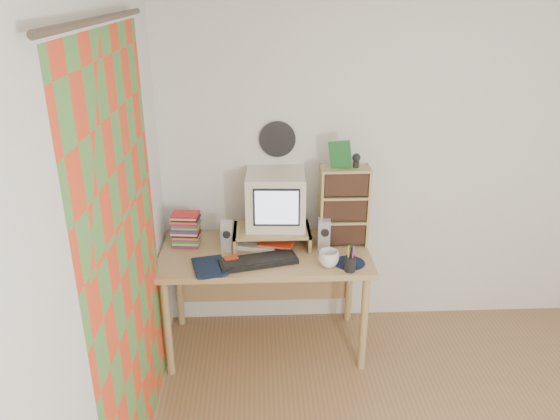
{
  "coord_description": "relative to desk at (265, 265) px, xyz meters",
  "views": [
    {
      "loc": [
        -1.07,
        -1.9,
        2.41
      ],
      "look_at": [
        -0.93,
        1.33,
        1.07
      ],
      "focal_mm": 35.0,
      "sensor_mm": 36.0,
      "label": 1
    }
  ],
  "objects": [
    {
      "name": "cd_rack",
      "position": [
        0.54,
        0.05,
        0.41
      ],
      "size": [
        0.33,
        0.18,
        0.55
      ],
      "primitive_type": "cube",
      "rotation": [
        0.0,
        0.0,
        -0.0
      ],
      "color": "tan",
      "rests_on": "desk"
    },
    {
      "name": "crt_monitor",
      "position": [
        0.08,
        0.09,
        0.44
      ],
      "size": [
        0.41,
        0.41,
        0.37
      ],
      "primitive_type": "cube",
      "rotation": [
        0.0,
        0.0,
        -0.05
      ],
      "color": "silver",
      "rests_on": "monitor_riser"
    },
    {
      "name": "desk",
      "position": [
        0.0,
        0.0,
        0.0
      ],
      "size": [
        1.4,
        0.7,
        0.75
      ],
      "color": "tan",
      "rests_on": "floor"
    },
    {
      "name": "wall_disc",
      "position": [
        0.1,
        0.29,
        0.81
      ],
      "size": [
        0.25,
        0.02,
        0.25
      ],
      "primitive_type": "cylinder",
      "rotation": [
        1.57,
        0.0,
        0.0
      ],
      "color": "black",
      "rests_on": "back_wall"
    },
    {
      "name": "game_box",
      "position": [
        0.5,
        0.04,
        0.77
      ],
      "size": [
        0.14,
        0.06,
        0.18
      ],
      "primitive_type": "cube",
      "rotation": [
        0.0,
        0.0,
        -0.25
      ],
      "color": "#1B5F29",
      "rests_on": "cd_rack"
    },
    {
      "name": "speaker_right",
      "position": [
        0.4,
        -0.04,
        0.24
      ],
      "size": [
        0.09,
        0.09,
        0.22
      ],
      "primitive_type": "cube",
      "rotation": [
        0.0,
        0.0,
        -0.08
      ],
      "color": "silver",
      "rests_on": "desk"
    },
    {
      "name": "back_wall",
      "position": [
        1.03,
        0.31,
        0.63
      ],
      "size": [
        3.5,
        0.0,
        3.5
      ],
      "primitive_type": "plane",
      "rotation": [
        1.57,
        0.0,
        0.0
      ],
      "color": "white",
      "rests_on": "floor"
    },
    {
      "name": "left_wall",
      "position": [
        -0.72,
        -1.44,
        0.63
      ],
      "size": [
        0.0,
        3.5,
        3.5
      ],
      "primitive_type": "plane",
      "rotation": [
        1.57,
        0.0,
        1.57
      ],
      "color": "white",
      "rests_on": "floor"
    },
    {
      "name": "webcam",
      "position": [
        0.61,
        0.05,
        0.73
      ],
      "size": [
        0.06,
        0.06,
        0.09
      ],
      "primitive_type": null,
      "rotation": [
        0.0,
        0.0,
        0.07
      ],
      "color": "black",
      "rests_on": "cd_rack"
    },
    {
      "name": "pen_cup",
      "position": [
        0.53,
        -0.36,
        0.2
      ],
      "size": [
        0.09,
        0.09,
        0.14
      ],
      "primitive_type": null,
      "rotation": [
        0.0,
        0.0,
        -0.29
      ],
      "color": "black",
      "rests_on": "desk"
    },
    {
      "name": "dvd_stack",
      "position": [
        -0.53,
        0.05,
        0.26
      ],
      "size": [
        0.19,
        0.14,
        0.25
      ],
      "primitive_type": null,
      "rotation": [
        0.0,
        0.0,
        -0.11
      ],
      "color": "brown",
      "rests_on": "desk"
    },
    {
      "name": "diary",
      "position": [
        -0.45,
        -0.31,
        0.16
      ],
      "size": [
        0.28,
        0.23,
        0.05
      ],
      "primitive_type": "imported",
      "rotation": [
        0.0,
        0.0,
        0.23
      ],
      "color": "#0D1A32",
      "rests_on": "desk"
    },
    {
      "name": "speaker_left",
      "position": [
        -0.25,
        -0.03,
        0.24
      ],
      "size": [
        0.08,
        0.08,
        0.21
      ],
      "primitive_type": "cube",
      "rotation": [
        0.0,
        0.0,
        -0.07
      ],
      "color": "silver",
      "rests_on": "desk"
    },
    {
      "name": "papers",
      "position": [
        0.0,
        0.03,
        0.15
      ],
      "size": [
        0.31,
        0.26,
        0.04
      ],
      "primitive_type": null,
      "rotation": [
        0.0,
        0.0,
        -0.28
      ],
      "color": "silver",
      "rests_on": "desk"
    },
    {
      "name": "keyboard",
      "position": [
        -0.04,
        -0.23,
        0.15
      ],
      "size": [
        0.52,
        0.28,
        0.03
      ],
      "primitive_type": "cube",
      "rotation": [
        0.0,
        0.0,
        0.24
      ],
      "color": "black",
      "rests_on": "desk"
    },
    {
      "name": "curtain",
      "position": [
        -0.68,
        -0.96,
        0.53
      ],
      "size": [
        0.0,
        2.2,
        2.2
      ],
      "primitive_type": "plane",
      "rotation": [
        1.57,
        0.0,
        1.57
      ],
      "color": "#E64120",
      "rests_on": "left_wall"
    },
    {
      "name": "mug",
      "position": [
        0.4,
        -0.28,
        0.19
      ],
      "size": [
        0.16,
        0.16,
        0.1
      ],
      "primitive_type": "imported",
      "rotation": [
        0.0,
        0.0,
        -0.23
      ],
      "color": "white",
      "rests_on": "desk"
    },
    {
      "name": "monitor_riser",
      "position": [
        0.05,
        0.04,
        0.23
      ],
      "size": [
        0.52,
        0.3,
        0.12
      ],
      "color": "tan",
      "rests_on": "desk"
    },
    {
      "name": "mousepad",
      "position": [
        0.54,
        -0.26,
        0.14
      ],
      "size": [
        0.2,
        0.2,
        0.0
      ],
      "primitive_type": "cylinder",
      "rotation": [
        0.0,
        0.0,
        0.0
      ],
      "color": "black",
      "rests_on": "desk"
    },
    {
      "name": "red_box",
      "position": [
        -0.22,
        -0.22,
        0.16
      ],
      "size": [
        0.1,
        0.08,
        0.04
      ],
      "primitive_type": "cube",
      "rotation": [
        0.0,
        0.0,
        0.34
      ],
      "color": "red",
      "rests_on": "desk"
    }
  ]
}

